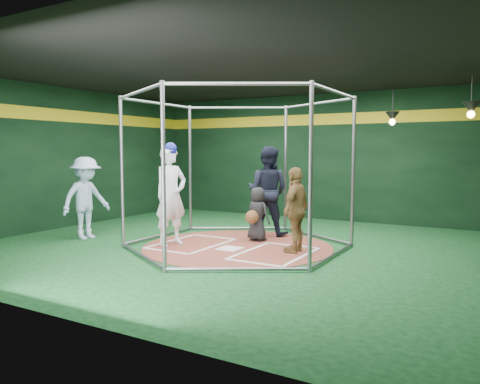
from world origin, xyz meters
The scene contains 13 objects.
room_shell centered at (0.00, 0.01, 1.75)m, with size 10.10×9.10×3.53m.
clay_disc centered at (0.00, 0.00, 0.01)m, with size 3.80×3.80×0.01m, color brown.
home_plate centered at (0.00, -0.30, 0.02)m, with size 0.43×0.43×0.01m, color white.
batter_box_left centered at (-0.95, -0.25, 0.02)m, with size 1.17×1.77×0.01m.
batter_box_right centered at (0.95, -0.25, 0.02)m, with size 1.17×1.77×0.01m.
batting_cage centered at (0.00, 0.00, 1.50)m, with size 4.05×4.67×3.00m.
pendant_lamp_near centered at (2.20, 3.60, 2.74)m, with size 0.34×0.34×0.90m.
pendant_lamp_far centered at (4.00, 2.00, 2.74)m, with size 0.34×0.34×0.90m.
batter_figure centered at (-1.25, -0.53, 1.04)m, with size 0.65×0.83×2.08m.
visitor_leopard centered at (1.22, 0.09, 0.82)m, with size 0.94×0.39×1.61m, color tan.
catcher_figure centered at (0.07, 0.72, 0.58)m, with size 0.61×0.61×1.15m.
umpire centered at (-0.06, 1.47, 1.02)m, with size 0.98×0.76×2.02m, color black.
bystander_blue centered at (-3.33, -0.88, 0.90)m, with size 1.16×0.67×1.79m, color #ADC9E5.
Camera 1 is at (4.67, -8.02, 1.92)m, focal length 35.00 mm.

